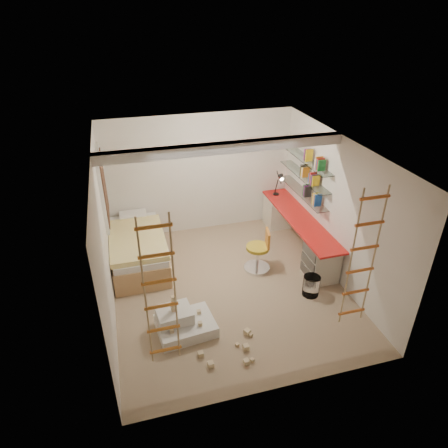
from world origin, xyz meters
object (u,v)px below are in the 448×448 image
object	(u,v)px
bed	(138,248)
swivel_chair	(259,255)
desk	(298,232)
play_platform	(183,323)

from	to	relation	value
bed	swivel_chair	bearing A→B (deg)	-20.97
swivel_chair	desk	bearing A→B (deg)	25.16
swivel_chair	play_platform	xyz separation A→B (m)	(-1.69, -1.23, -0.16)
bed	swivel_chair	world-z (taller)	swivel_chair
desk	play_platform	world-z (taller)	desk
bed	swivel_chair	size ratio (longest dim) A/B	2.37
play_platform	swivel_chair	bearing A→B (deg)	36.04
swivel_chair	play_platform	distance (m)	2.10
desk	swivel_chair	size ratio (longest dim) A/B	3.32
bed	play_platform	size ratio (longest dim) A/B	2.14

